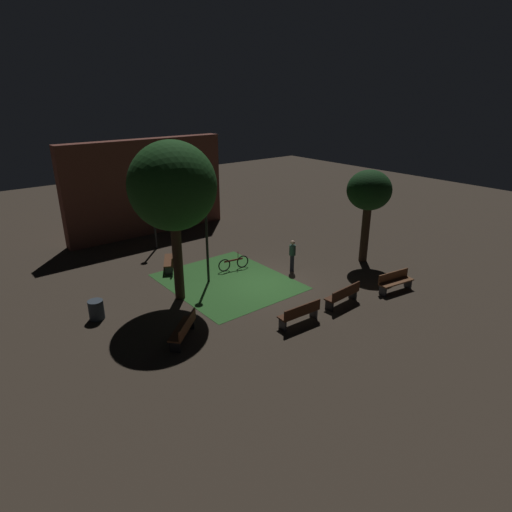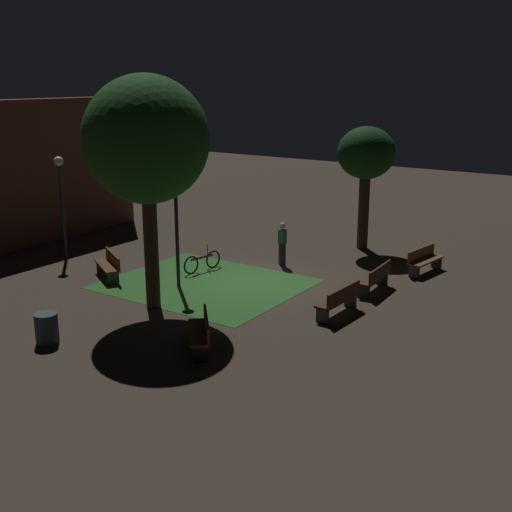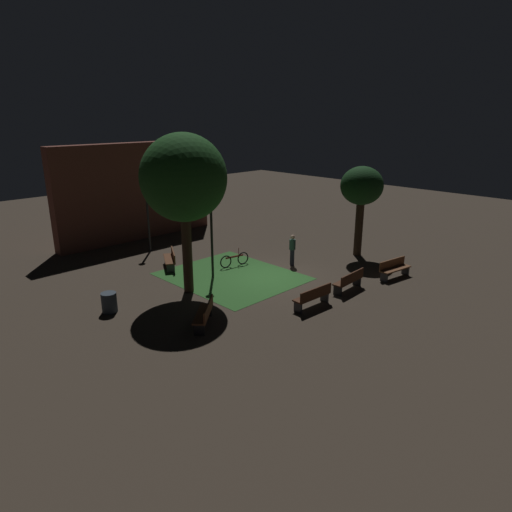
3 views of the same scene
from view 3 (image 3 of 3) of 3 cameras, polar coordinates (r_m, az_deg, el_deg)
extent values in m
plane|color=#3D3328|center=(21.52, 1.55, -2.66)|extent=(60.00, 60.00, 0.00)
cube|color=#2D6028|center=(21.63, -3.07, -2.56)|extent=(5.24, 6.21, 0.01)
cube|color=#422314|center=(18.26, 7.09, -5.10)|extent=(1.82, 0.58, 0.06)
cube|color=#422314|center=(18.04, 7.62, -4.61)|extent=(1.80, 0.16, 0.40)
cube|color=#2D2D33|center=(17.80, 5.34, -6.49)|extent=(0.10, 0.39, 0.42)
cube|color=#2D2D33|center=(18.92, 8.67, -5.12)|extent=(0.10, 0.39, 0.42)
cube|color=#422314|center=(20.18, 11.56, -3.07)|extent=(1.82, 0.57, 0.06)
cube|color=#422314|center=(20.00, 12.12, -2.60)|extent=(1.80, 0.15, 0.40)
cube|color=black|center=(19.62, 10.31, -4.36)|extent=(0.10, 0.39, 0.42)
cube|color=black|center=(20.92, 12.66, -3.10)|extent=(0.10, 0.39, 0.42)
cube|color=#512D19|center=(23.08, -10.94, -0.38)|extent=(1.31, 1.80, 0.06)
cube|color=#512D19|center=(23.03, -10.45, 0.21)|extent=(0.95, 1.59, 0.40)
cube|color=#2D2D33|center=(22.40, -10.75, -1.57)|extent=(0.37, 0.26, 0.42)
cube|color=#2D2D33|center=(23.92, -11.06, -0.35)|extent=(0.37, 0.26, 0.42)
cube|color=brown|center=(16.72, -6.74, -7.30)|extent=(1.67, 1.55, 0.06)
cube|color=brown|center=(16.59, -6.05, -6.61)|extent=(1.39, 1.24, 0.40)
cube|color=black|center=(16.12, -7.21, -9.26)|extent=(0.31, 0.34, 0.42)
cube|color=black|center=(17.54, -6.25, -6.91)|extent=(0.31, 0.34, 0.42)
cube|color=brown|center=(22.23, 17.25, -1.57)|extent=(1.85, 0.74, 0.06)
cube|color=brown|center=(22.28, 16.88, -0.87)|extent=(1.79, 0.33, 0.40)
cube|color=#2D2D33|center=(22.93, 18.40, -1.74)|extent=(0.14, 0.39, 0.42)
cube|color=#2D2D33|center=(21.70, 15.92, -2.59)|extent=(0.14, 0.39, 0.42)
cylinder|color=#38281C|center=(19.38, -8.74, 1.03)|extent=(0.42, 0.42, 3.99)
ellipsoid|color=#194719|center=(18.75, -9.17, 9.77)|extent=(3.56, 3.56, 3.60)
cylinder|color=#38281C|center=(25.04, 12.91, 3.66)|extent=(0.43, 0.43, 3.20)
ellipsoid|color=#143816|center=(24.62, 13.26, 8.68)|extent=(2.25, 2.25, 2.03)
cylinder|color=black|center=(25.77, -13.50, 4.39)|extent=(0.12, 0.12, 3.54)
sphere|color=#F2EDCC|center=(25.41, -13.81, 8.60)|extent=(0.36, 0.36, 0.36)
cylinder|color=black|center=(21.05, -5.62, 2.08)|extent=(0.12, 0.12, 3.69)
sphere|color=white|center=(20.60, -5.79, 7.43)|extent=(0.36, 0.36, 0.36)
cylinder|color=#2D3842|center=(18.61, -18.10, -5.61)|extent=(0.60, 0.60, 0.79)
torus|color=black|center=(22.67, -3.84, -0.74)|extent=(0.66, 0.17, 0.66)
torus|color=black|center=(23.19, -1.66, -0.28)|extent=(0.66, 0.17, 0.66)
cube|color=maroon|center=(22.87, -2.75, -0.08)|extent=(1.02, 0.22, 0.08)
cylinder|color=maroon|center=(22.94, -2.21, 0.56)|extent=(0.03, 0.03, 0.40)
cube|color=black|center=(23.11, 4.60, -0.16)|extent=(0.34, 0.34, 0.84)
cylinder|color=#233D33|center=(22.91, 4.64, 1.46)|extent=(0.32, 0.32, 0.52)
sphere|color=tan|center=(22.81, 4.66, 2.42)|extent=(0.22, 0.22, 0.22)
cube|color=brown|center=(28.58, -14.96, 7.89)|extent=(10.22, 0.80, 5.82)
camera|label=1|loc=(3.01, 56.05, 31.90)|focal=30.17mm
camera|label=2|loc=(3.49, -83.22, -12.57)|focal=44.67mm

